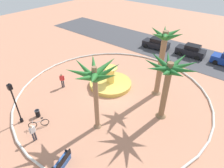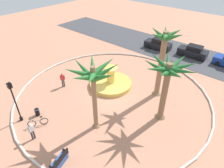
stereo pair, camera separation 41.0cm
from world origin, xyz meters
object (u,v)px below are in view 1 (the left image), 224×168
object	(u,v)px
palm_tree_near_fountain	(163,51)
trash_bin	(38,113)
bicycle_red_frame	(39,123)
parked_car_leftmost	(156,43)
lamppost	(14,100)
fountain	(111,83)
person_cyclist_photo	(62,80)
palm_tree_by_curb	(168,75)
parked_car_second	(191,51)
palm_tree_mid_plaza	(95,79)
person_cyclist_helmet	(33,132)
bench_east	(167,67)
bench_west	(62,162)

from	to	relation	value
palm_tree_near_fountain	trash_bin	world-z (taller)	palm_tree_near_fountain
bicycle_red_frame	parked_car_leftmost	size ratio (longest dim) A/B	0.37
lamppost	parked_car_leftmost	distance (m)	21.89
fountain	trash_bin	bearing A→B (deg)	-103.36
palm_tree_near_fountain	trash_bin	size ratio (longest dim) A/B	9.69
person_cyclist_photo	parked_car_leftmost	bearing A→B (deg)	80.19
lamppost	bicycle_red_frame	world-z (taller)	lamppost
lamppost	trash_bin	distance (m)	2.48
palm_tree_by_curb	parked_car_second	world-z (taller)	palm_tree_by_curb
palm_tree_mid_plaza	palm_tree_near_fountain	bearing A→B (deg)	78.16
palm_tree_by_curb	person_cyclist_helmet	world-z (taller)	palm_tree_by_curb
palm_tree_mid_plaza	bench_east	distance (m)	13.60
bicycle_red_frame	parked_car_leftmost	bearing A→B (deg)	91.09
palm_tree_mid_plaza	trash_bin	world-z (taller)	palm_tree_mid_plaza
palm_tree_by_curb	bench_west	bearing A→B (deg)	-108.35
palm_tree_mid_plaza	parked_car_second	distance (m)	19.20
person_cyclist_helmet	bench_east	bearing A→B (deg)	80.07
palm_tree_mid_plaza	bench_west	size ratio (longest dim) A/B	3.67
palm_tree_mid_plaza	palm_tree_by_curb	bearing A→B (deg)	52.00
fountain	bench_east	world-z (taller)	fountain
fountain	parked_car_second	size ratio (longest dim) A/B	1.14
palm_tree_by_curb	bench_west	distance (m)	10.27
bench_east	parked_car_second	xyz separation A→B (m)	(0.74, 5.92, 0.43)
palm_tree_by_curb	bicycle_red_frame	distance (m)	11.58
bicycle_red_frame	person_cyclist_photo	xyz separation A→B (m)	(-3.17, 5.14, 0.56)
fountain	parked_car_leftmost	size ratio (longest dim) A/B	1.14
trash_bin	bicycle_red_frame	xyz separation A→B (m)	(1.22, -0.67, -0.00)
bench_east	bench_west	bearing A→B (deg)	-88.30
trash_bin	parked_car_leftmost	size ratio (longest dim) A/B	0.18
palm_tree_by_curb	person_cyclist_photo	size ratio (longest dim) A/B	3.44
bench_east	trash_bin	xyz separation A→B (m)	(-5.21, -15.36, 0.04)
bench_east	person_cyclist_helmet	world-z (taller)	person_cyclist_helmet
bicycle_red_frame	bench_west	bearing A→B (deg)	-13.52
trash_bin	bench_east	bearing A→B (deg)	71.26
palm_tree_mid_plaza	person_cyclist_photo	distance (m)	8.28
palm_tree_near_fountain	bicycle_red_frame	bearing A→B (deg)	-116.78
palm_tree_by_curb	parked_car_leftmost	bearing A→B (deg)	120.62
bench_west	bicycle_red_frame	xyz separation A→B (m)	(-4.50, 1.08, 0.04)
parked_car_leftmost	parked_car_second	distance (m)	5.20
bench_west	person_cyclist_photo	xyz separation A→B (m)	(-7.67, 6.22, 0.60)
fountain	lamppost	xyz separation A→B (m)	(-2.47, -9.40, 2.09)
fountain	parked_car_leftmost	world-z (taller)	fountain
lamppost	palm_tree_near_fountain	bearing A→B (deg)	57.74
palm_tree_mid_plaza	trash_bin	bearing A→B (deg)	-153.27
bench_east	lamppost	bearing A→B (deg)	-109.05
bench_east	trash_bin	bearing A→B (deg)	-108.74
bench_east	bench_west	xyz separation A→B (m)	(0.51, -17.11, 0.00)
fountain	bench_east	xyz separation A→B (m)	(3.29, 7.27, 0.02)
person_cyclist_helmet	palm_tree_near_fountain	bearing A→B (deg)	69.45
lamppost	trash_bin	xyz separation A→B (m)	(0.54, 1.31, -2.03)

